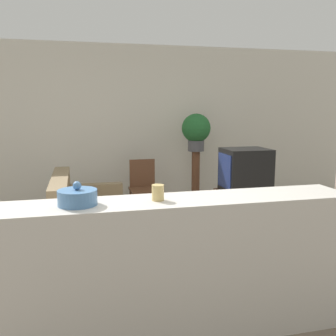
{
  "coord_description": "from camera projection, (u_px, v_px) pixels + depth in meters",
  "views": [
    {
      "loc": [
        -0.51,
        -3.0,
        1.66
      ],
      "look_at": [
        0.65,
        1.84,
        0.85
      ],
      "focal_mm": 40.0,
      "sensor_mm": 36.0,
      "label": 1
    }
  ],
  "objects": [
    {
      "name": "tv_stand",
      "position": [
        244.0,
        210.0,
        5.17
      ],
      "size": [
        0.71,
        0.55,
        0.52
      ],
      "color": "brown",
      "rests_on": "ground_plane"
    },
    {
      "name": "television",
      "position": [
        245.0,
        170.0,
        5.08
      ],
      "size": [
        0.61,
        0.52,
        0.59
      ],
      "color": "black",
      "rests_on": "tv_stand"
    },
    {
      "name": "ground_plane",
      "position": [
        144.0,
        300.0,
        3.26
      ],
      "size": [
        14.0,
        14.0,
        0.0
      ],
      "primitive_type": "plane",
      "color": "#756656"
    },
    {
      "name": "couch",
      "position": [
        88.0,
        218.0,
        4.7
      ],
      "size": [
        0.94,
        1.6,
        0.82
      ],
      "color": "#847051",
      "rests_on": "ground_plane"
    },
    {
      "name": "decorative_bowl",
      "position": [
        77.0,
        197.0,
        2.45
      ],
      "size": [
        0.26,
        0.26,
        0.16
      ],
      "color": "#4C7AAD",
      "rests_on": "foreground_counter"
    },
    {
      "name": "plant_stand",
      "position": [
        196.0,
        179.0,
        6.23
      ],
      "size": [
        0.13,
        0.13,
        0.95
      ],
      "color": "brown",
      "rests_on": "ground_plane"
    },
    {
      "name": "potted_plant",
      "position": [
        196.0,
        130.0,
        6.1
      ],
      "size": [
        0.47,
        0.47,
        0.61
      ],
      "color": "#4C4C51",
      "rests_on": "plant_stand"
    },
    {
      "name": "wall_back",
      "position": [
        109.0,
        126.0,
        6.34
      ],
      "size": [
        9.0,
        0.06,
        2.7
      ],
      "color": "beige",
      "rests_on": "ground_plane"
    },
    {
      "name": "candle_jar",
      "position": [
        158.0,
        193.0,
        2.58
      ],
      "size": [
        0.09,
        0.09,
        0.11
      ],
      "color": "tan",
      "rests_on": "foreground_counter"
    },
    {
      "name": "foreground_counter",
      "position": [
        157.0,
        270.0,
        2.67
      ],
      "size": [
        2.88,
        0.44,
        1.02
      ],
      "color": "beige",
      "rests_on": "ground_plane"
    },
    {
      "name": "wooden_chair",
      "position": [
        144.0,
        185.0,
        5.77
      ],
      "size": [
        0.44,
        0.44,
        0.86
      ],
      "color": "brown",
      "rests_on": "ground_plane"
    }
  ]
}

